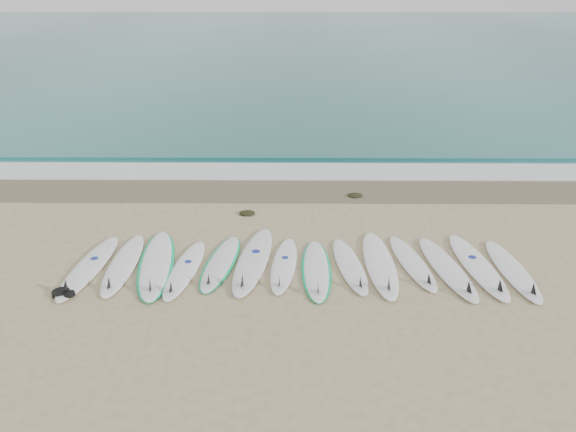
{
  "coord_description": "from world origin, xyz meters",
  "views": [
    {
      "loc": [
        -0.16,
        -9.82,
        5.61
      ],
      "look_at": [
        -0.25,
        1.57,
        0.4
      ],
      "focal_mm": 35.0,
      "sensor_mm": 36.0,
      "label": 1
    }
  ],
  "objects_px": {
    "surfboard_13": "(514,271)",
    "surfboard_0": "(88,268)",
    "surfboard_7": "(316,270)",
    "leash_coil": "(63,293)"
  },
  "relations": [
    {
      "from": "surfboard_7",
      "to": "surfboard_13",
      "type": "xyz_separation_m",
      "value": [
        3.87,
        -0.03,
        0.01
      ]
    },
    {
      "from": "surfboard_7",
      "to": "leash_coil",
      "type": "height_order",
      "value": "surfboard_7"
    },
    {
      "from": "surfboard_0",
      "to": "leash_coil",
      "type": "distance_m",
      "value": 0.92
    },
    {
      "from": "surfboard_0",
      "to": "leash_coil",
      "type": "relative_size",
      "value": 5.9
    },
    {
      "from": "surfboard_0",
      "to": "surfboard_7",
      "type": "relative_size",
      "value": 1.11
    },
    {
      "from": "surfboard_13",
      "to": "surfboard_0",
      "type": "bearing_deg",
      "value": 176.88
    },
    {
      "from": "surfboard_0",
      "to": "surfboard_7",
      "type": "bearing_deg",
      "value": 5.27
    },
    {
      "from": "surfboard_7",
      "to": "surfboard_13",
      "type": "relative_size",
      "value": 0.97
    },
    {
      "from": "leash_coil",
      "to": "surfboard_13",
      "type": "bearing_deg",
      "value": 5.71
    },
    {
      "from": "surfboard_0",
      "to": "surfboard_13",
      "type": "relative_size",
      "value": 1.07
    }
  ]
}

